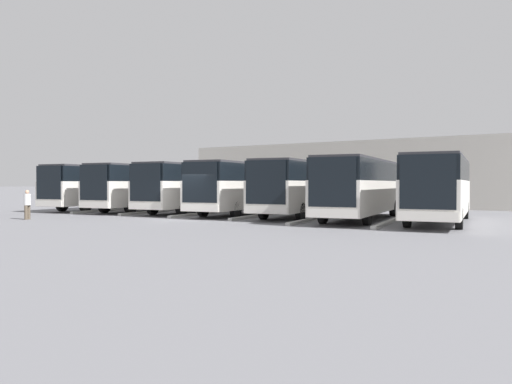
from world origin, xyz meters
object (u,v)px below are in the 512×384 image
at_px(bus_1, 362,186).
at_px(bus_6, 108,186).
at_px(bus_0, 440,187).
at_px(bus_5, 150,186).
at_px(bus_2, 304,186).
at_px(pedestrian, 27,204).
at_px(bus_3, 246,186).
at_px(bus_4, 197,186).

bearing_deg(bus_1, bus_6, -7.88).
xyz_separation_m(bus_0, bus_6, (24.46, 0.04, 0.00)).
relative_size(bus_1, bus_5, 1.00).
distance_m(bus_2, bus_6, 16.33).
bearing_deg(pedestrian, bus_6, 9.76).
relative_size(bus_0, bus_3, 1.00).
bearing_deg(bus_0, bus_6, -7.44).
height_order(bus_0, pedestrian, bus_0).
bearing_deg(bus_5, bus_0, 171.72).
bearing_deg(bus_6, bus_1, 172.12).
bearing_deg(bus_1, bus_0, 174.76).
distance_m(bus_6, pedestrian, 10.91).
relative_size(bus_1, pedestrian, 7.23).
bearing_deg(bus_0, bus_1, -5.24).
relative_size(bus_0, bus_2, 1.00).
bearing_deg(bus_2, bus_4, -5.91).
xyz_separation_m(bus_2, bus_3, (4.08, 0.22, 0.00)).
distance_m(bus_1, bus_5, 16.31).
bearing_deg(bus_6, bus_4, 177.29).
bearing_deg(pedestrian, bus_4, -34.04).
relative_size(bus_2, bus_4, 1.00).
height_order(bus_6, pedestrian, bus_6).
bearing_deg(bus_2, bus_0, 166.32).
bearing_deg(bus_5, bus_6, -3.21).
xyz_separation_m(bus_2, pedestrian, (11.63, 10.73, -0.96)).
distance_m(bus_1, pedestrian, 18.48).
relative_size(bus_0, bus_6, 1.00).
height_order(bus_0, bus_1, same).
height_order(bus_0, bus_4, same).
bearing_deg(bus_6, bus_3, 175.72).
xyz_separation_m(bus_0, pedestrian, (19.78, 9.85, -0.96)).
distance_m(bus_4, bus_5, 4.09).
xyz_separation_m(bus_1, bus_6, (20.38, -0.12, 0.00)).
relative_size(bus_5, pedestrian, 7.23).
xyz_separation_m(bus_0, bus_2, (8.15, -0.88, 0.00)).
distance_m(bus_1, bus_2, 4.21).
height_order(bus_1, bus_6, same).
relative_size(bus_0, bus_4, 1.00).
distance_m(bus_1, bus_4, 12.26).
height_order(bus_2, pedestrian, bus_2).
bearing_deg(bus_1, bus_5, -9.04).
relative_size(bus_3, bus_4, 1.00).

